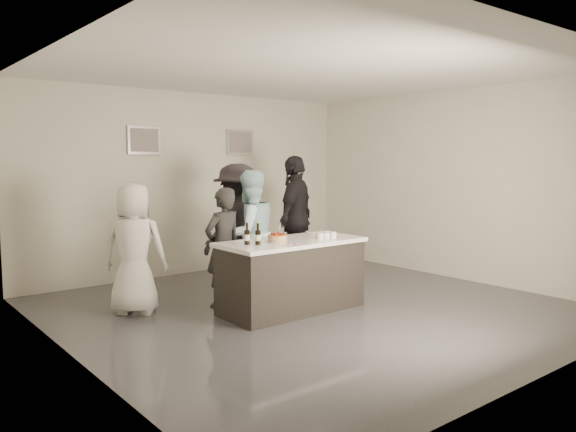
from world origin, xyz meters
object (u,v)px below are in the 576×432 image
object	(u,v)px
beer_bottle_a	(247,234)
person_guest_right	(296,218)
cake	(277,239)
person_main_blue	(249,235)
person_main_black	(223,247)
person_guest_left	(134,249)
bar_counter	(291,275)
person_guest_back	(238,227)
beer_bottle_b	(258,234)

from	to	relation	value
beer_bottle_a	person_guest_right	world-z (taller)	person_guest_right
cake	person_main_blue	distance (m)	0.90
beer_bottle_a	person_main_blue	xyz separation A→B (m)	(0.60, 0.81, -0.15)
cake	person_guest_right	size ratio (longest dim) A/B	0.12
person_main_black	person_guest_right	bearing A→B (deg)	-167.41
person_guest_left	person_guest_right	bearing A→B (deg)	-132.85
bar_counter	beer_bottle_a	world-z (taller)	beer_bottle_a
beer_bottle_a	person_guest_left	world-z (taller)	person_guest_left
person_guest_left	person_guest_back	size ratio (longest dim) A/B	0.88
person_guest_left	person_guest_right	distance (m)	2.78
person_guest_right	beer_bottle_a	bearing A→B (deg)	4.35
cake	bar_counter	bearing A→B (deg)	4.83
beer_bottle_b	bar_counter	bearing A→B (deg)	5.60
cake	beer_bottle_a	size ratio (longest dim) A/B	0.91
bar_counter	person_guest_left	world-z (taller)	person_guest_left
beer_bottle_a	beer_bottle_b	xyz separation A→B (m)	(0.09, -0.10, 0.00)
person_main_black	bar_counter	bearing A→B (deg)	120.33
beer_bottle_b	person_guest_back	xyz separation A→B (m)	(0.67, 1.43, -0.11)
beer_bottle_a	beer_bottle_b	bearing A→B (deg)	-47.52
person_main_black	person_guest_back	world-z (taller)	person_guest_back
beer_bottle_b	person_main_black	size ratio (longest dim) A/B	0.17
person_main_blue	cake	bearing A→B (deg)	79.50
person_main_blue	person_guest_back	world-z (taller)	person_guest_back
beer_bottle_b	person_main_blue	distance (m)	1.05
person_guest_right	person_guest_left	bearing A→B (deg)	-26.39
person_guest_right	person_guest_back	xyz separation A→B (m)	(-1.07, 0.03, -0.06)
cake	person_main_black	distance (m)	0.82
person_main_black	cake	bearing A→B (deg)	105.64
person_main_blue	person_guest_back	bearing A→B (deg)	-104.82
person_guest_left	person_guest_right	size ratio (longest dim) A/B	0.83
beer_bottle_b	person_guest_right	bearing A→B (deg)	38.94
cake	person_main_black	xyz separation A→B (m)	(-0.31, 0.74, -0.16)
cake	person_guest_back	distance (m)	1.44
person_guest_left	beer_bottle_b	bearing A→B (deg)	173.89
bar_counter	person_guest_right	world-z (taller)	person_guest_right
person_main_black	person_guest_back	size ratio (longest dim) A/B	0.84
person_guest_back	person_main_black	bearing A→B (deg)	33.65
person_main_blue	person_guest_right	size ratio (longest dim) A/B	0.90
person_main_blue	person_guest_right	distance (m)	1.33
beer_bottle_b	person_main_blue	size ratio (longest dim) A/B	0.15
bar_counter	cake	distance (m)	0.54
person_guest_right	person_guest_back	world-z (taller)	person_guest_right
beer_bottle_a	person_guest_right	xyz separation A→B (m)	(1.82, 1.30, -0.05)
person_guest_back	cake	bearing A→B (deg)	64.77
person_main_blue	beer_bottle_a	bearing A→B (deg)	55.57
bar_counter	person_guest_back	distance (m)	1.46
beer_bottle_a	beer_bottle_b	distance (m)	0.13
bar_counter	person_main_black	world-z (taller)	person_main_black
beer_bottle_a	person_main_blue	distance (m)	1.02
beer_bottle_a	person_main_black	size ratio (longest dim) A/B	0.17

